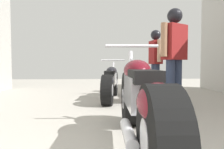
# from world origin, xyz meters

# --- Properties ---
(ground_plane) EXTENTS (15.17, 15.17, 0.00)m
(ground_plane) POSITION_xyz_m (0.00, 3.16, 0.00)
(ground_plane) COLOR #A8A399
(motorcycle_maroon_cruiser) EXTENTS (0.64, 2.17, 1.01)m
(motorcycle_maroon_cruiser) POSITION_xyz_m (0.12, 1.63, 0.43)
(motorcycle_maroon_cruiser) COLOR black
(motorcycle_maroon_cruiser) RESTS_ON ground_plane
(motorcycle_black_naked) EXTENTS (0.60, 1.89, 0.88)m
(motorcycle_black_naked) POSITION_xyz_m (-0.04, 4.33, 0.37)
(motorcycle_black_naked) COLOR black
(motorcycle_black_naked) RESTS_ON ground_plane
(mechanic_in_blue) EXTENTS (0.65, 0.49, 1.80)m
(mechanic_in_blue) POSITION_xyz_m (1.13, 3.70, 1.08)
(mechanic_in_blue) COLOR #2D3851
(mechanic_in_blue) RESTS_ON ground_plane
(mechanic_with_helmet) EXTENTS (0.27, 0.64, 1.63)m
(mechanic_with_helmet) POSITION_xyz_m (1.15, 5.19, 0.98)
(mechanic_with_helmet) COLOR #2D3851
(mechanic_with_helmet) RESTS_ON ground_plane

